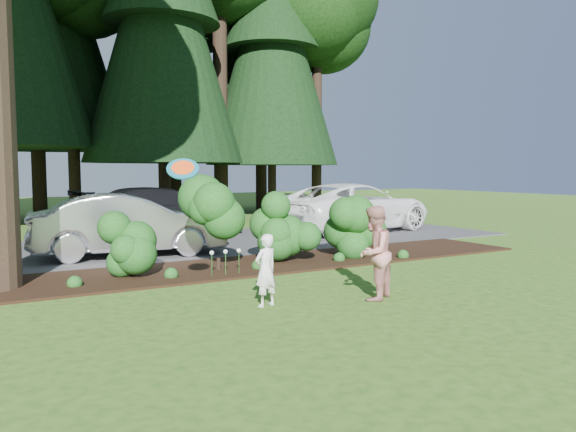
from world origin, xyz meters
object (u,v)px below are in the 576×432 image
object	(u,v)px
car_silver_wagon	(129,225)
frisbee	(183,169)
child	(266,270)
adult	(374,253)
car_dark_suv	(162,211)
car_white_suv	(354,207)

from	to	relation	value
car_silver_wagon	frisbee	xyz separation A→B (m)	(-0.73, -6.07, 1.40)
frisbee	child	bearing A→B (deg)	-6.15
adult	frisbee	world-z (taller)	frisbee
car_silver_wagon	car_dark_suv	size ratio (longest dim) A/B	0.86
child	frisbee	size ratio (longest dim) A/B	2.16
car_dark_suv	frisbee	bearing A→B (deg)	160.65
car_white_suv	car_dark_suv	size ratio (longest dim) A/B	1.10
car_white_suv	frisbee	bearing A→B (deg)	121.23
adult	car_silver_wagon	bearing A→B (deg)	-99.77
car_white_suv	adult	bearing A→B (deg)	135.41
child	frisbee	world-z (taller)	frisbee
car_silver_wagon	frisbee	world-z (taller)	frisbee
car_dark_suv	adult	distance (m)	10.49
car_dark_suv	adult	size ratio (longest dim) A/B	3.45
car_silver_wagon	child	distance (m)	6.25
car_dark_suv	car_white_suv	bearing A→B (deg)	-112.06
frisbee	adult	bearing A→B (deg)	-11.56
car_silver_wagon	frisbee	size ratio (longest dim) A/B	8.71
car_silver_wagon	frisbee	bearing A→B (deg)	-179.70
car_dark_suv	child	distance (m)	10.09
frisbee	car_silver_wagon	bearing A→B (deg)	83.16
car_white_suv	car_dark_suv	distance (m)	6.56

